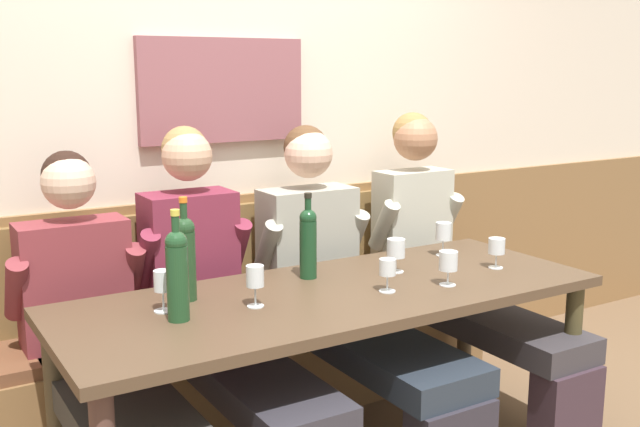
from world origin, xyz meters
TOP-DOWN VIEW (x-y plane):
  - room_wall_back at (-0.00, 1.09)m, footprint 6.80×0.12m
  - wood_wainscot_panel at (0.00, 1.04)m, footprint 6.80×0.03m
  - wall_bench at (0.00, 0.83)m, footprint 2.37×0.42m
  - dining_table at (0.00, 0.18)m, footprint 2.07×0.78m
  - person_center_right_seat at (-0.80, 0.47)m, footprint 0.52×1.20m
  - person_center_left_seat at (-0.32, 0.51)m, footprint 0.48×1.20m
  - person_right_seat at (0.25, 0.50)m, footprint 0.54×1.20m
  - person_left_seat at (0.86, 0.49)m, footprint 0.48×1.20m
  - wine_bottle_green_tall at (-0.51, 0.37)m, footprint 0.08×0.08m
  - wine_bottle_amber_mid at (0.01, 0.39)m, footprint 0.07×0.07m
  - wine_bottle_clear_water at (-0.62, 0.17)m, footprint 0.07×0.07m
  - wine_glass_right_end at (0.70, 0.38)m, footprint 0.07×0.07m
  - wine_glass_center_front at (-0.34, 0.17)m, footprint 0.06×0.06m
  - wine_glass_mid_right at (0.75, 0.10)m, footprint 0.07×0.07m
  - wine_glass_center_rear at (0.35, 0.27)m, footprint 0.07×0.07m
  - wine_glass_left_end at (-0.63, 0.28)m, footprint 0.07×0.07m
  - wine_glass_near_bucket at (0.41, 0.02)m, footprint 0.07×0.07m
  - wine_glass_mid_left at (0.16, 0.07)m, footprint 0.06×0.06m

SIDE VIEW (x-z plane):
  - wall_bench at x=0.00m, z-range -0.19..0.75m
  - wood_wainscot_panel at x=0.00m, z-range 0.00..0.98m
  - person_center_right_seat at x=-0.80m, z-range -0.02..1.23m
  - person_right_seat at x=0.25m, z-range -0.01..1.29m
  - person_center_left_seat at x=-0.32m, z-range -0.01..1.32m
  - dining_table at x=0.00m, z-range 0.28..1.02m
  - person_left_seat at x=0.86m, z-range -0.01..1.33m
  - wine_glass_mid_left at x=0.16m, z-range 0.76..0.89m
  - wine_glass_mid_right at x=0.75m, z-range 0.76..0.89m
  - wine_glass_center_rear at x=0.35m, z-range 0.76..0.90m
  - wine_glass_near_bucket at x=0.41m, z-range 0.76..0.90m
  - wine_glass_left_end at x=-0.63m, z-range 0.77..0.91m
  - wine_glass_center_front at x=-0.34m, z-range 0.77..0.91m
  - wine_glass_right_end at x=0.70m, z-range 0.77..0.92m
  - wine_bottle_amber_mid at x=0.01m, z-range 0.72..1.06m
  - wine_bottle_green_tall at x=-0.51m, z-range 0.71..1.09m
  - wine_bottle_clear_water at x=-0.62m, z-range 0.72..1.09m
  - room_wall_back at x=0.00m, z-range 0.00..2.80m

